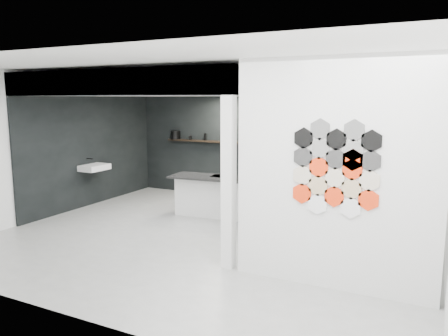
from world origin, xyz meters
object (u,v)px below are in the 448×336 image
Objects in this scene: partition_panel at (334,175)px; stockpot at (175,135)px; kettle at (262,140)px; glass_vase at (279,140)px; glass_bowl at (279,142)px; utensil_cup at (190,138)px; wall_basin at (95,167)px; kitchen_island at (210,195)px; bottle_dark at (205,137)px.

stockpot is at bearing 140.84° from partition_panel.
kettle is 0.38m from glass_vase.
glass_bowl is 2.25m from utensil_cup.
glass_bowl is 0.03m from glass_vase.
kettle is at bearing 180.00° from glass_vase.
kettle is (3.01, 2.07, 0.54)m from wall_basin.
glass_bowl is (0.83, 1.60, 0.95)m from kitchen_island.
utensil_cup is (0.42, 0.00, -0.05)m from stockpot.
stockpot is 1.63× the size of glass_vase.
bottle_dark is 1.82× the size of utensil_cup.
stockpot is 2.67m from glass_bowl.
wall_basin is at bearing -148.65° from glass_vase.
stockpot is 2.00× the size of glass_bowl.
bottle_dark is (0.83, 0.00, -0.02)m from stockpot.
wall_basin is at bearing -175.09° from kitchen_island.
bottle_dark is (-1.00, 1.60, 0.99)m from kitchen_island.
stockpot is at bearing 70.78° from wall_basin.
partition_panel is 6.12m from stockpot.
stockpot is at bearing -173.62° from kettle.
partition_panel is at bearing -61.77° from glass_vase.
kettle is 1.02× the size of glass_vase.
utensil_cup is (1.14, 2.07, 0.52)m from wall_basin.
kitchen_island reaches higher than wall_basin.
bottle_dark is at bearing 180.00° from glass_vase.
utensil_cup is at bearing 180.00° from bottle_dark.
utensil_cup is at bearing 126.18° from kitchen_island.
glass_vase is (2.67, 0.00, -0.02)m from stockpot.
utensil_cup is at bearing -173.62° from kettle.
partition_panel is 4.67× the size of wall_basin.
kitchen_island is 2.04m from glass_bowl.
kitchen_island is 17.16× the size of utensil_cup.
bottle_dark is at bearing -173.62° from kettle.
glass_vase is at bearing 6.38° from kettle.
utensil_cup reaches higher than glass_bowl.
kettle is 1.46m from bottle_dark.
kitchen_island is at bearing -99.35° from kettle.
partition_panel is 1.78× the size of kitchen_island.
kettle is (-2.46, 3.87, -0.01)m from partition_panel.
utensil_cup is at bearing 180.00° from glass_vase.
glass_vase reaches higher than glass_bowl.
glass_vase is 2.25m from utensil_cup.
kettle reaches higher than utensil_cup.
stockpot is 0.83m from bottle_dark.
wall_basin is (-5.46, 1.80, -0.55)m from partition_panel.
utensil_cup is (-1.87, 0.00, -0.02)m from kettle.
utensil_cup reaches higher than wall_basin.
glass_bowl is 1.84m from bottle_dark.
kitchen_island is at bearing -48.49° from utensil_cup.
bottle_dark is (-1.46, 0.00, 0.02)m from kettle.
glass_bowl reaches higher than kitchen_island.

